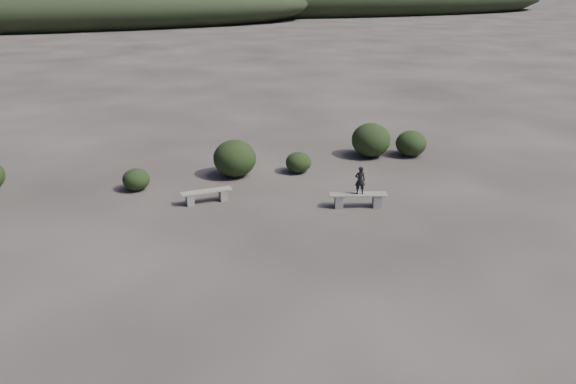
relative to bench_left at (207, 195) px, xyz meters
name	(u,v)px	position (x,y,z in m)	size (l,w,h in m)	color
ground	(332,283)	(2.06, -6.11, -0.25)	(1200.00, 1200.00, 0.00)	#2A2420
bench_left	(207,195)	(0.00, 0.00, 0.00)	(1.70, 0.49, 0.42)	slate
bench_right	(358,199)	(4.61, -1.80, 0.03)	(1.88, 0.86, 0.46)	slate
seated_person	(360,180)	(4.65, -1.81, 0.66)	(0.33, 0.22, 0.91)	black
shrub_a	(136,179)	(-2.15, 1.90, 0.13)	(0.94, 0.94, 0.77)	black
shrub_b	(235,158)	(1.45, 2.37, 0.43)	(1.60, 1.60, 1.37)	black
shrub_c	(298,162)	(3.84, 2.08, 0.14)	(0.98, 0.98, 0.78)	black
shrub_d	(371,140)	(7.33, 3.17, 0.44)	(1.60, 1.60, 1.40)	black
shrub_e	(411,143)	(8.97, 2.76, 0.27)	(1.27, 1.27, 1.06)	black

